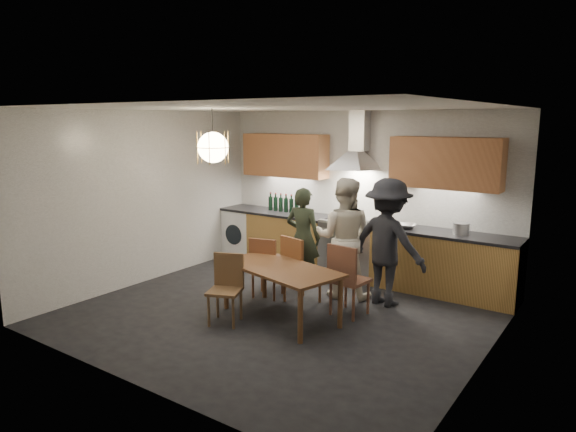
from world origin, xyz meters
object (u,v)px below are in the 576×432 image
Objects in this scene: chair_back_left at (265,264)px; wine_bottles at (283,203)px; person_left at (303,237)px; stock_pot at (461,229)px; dining_table at (280,273)px; person_right at (388,242)px; person_mid at (344,238)px; mixing_bowl at (407,226)px; chair_front at (227,283)px.

chair_back_left is 1.92m from wine_bottles.
person_left is 6.79× the size of stock_pot.
dining_table is 2.63m from stock_pot.
person_left is at bearing -158.35° from stock_pot.
person_right is (1.48, 0.75, 0.36)m from chair_back_left.
person_mid reaches higher than person_left.
mixing_bowl is (1.42, 1.53, 0.44)m from chair_back_left.
stock_pot is 0.35× the size of wine_bottles.
dining_table is at bearing -112.33° from mixing_bowl.
stock_pot is (2.19, 1.58, 0.48)m from chair_back_left.
person_mid reaches higher than chair_back_left.
wine_bottles reaches higher than stock_pot.
stock_pot is (1.35, 0.89, 0.14)m from person_mid.
stock_pot is at bearing 3.39° from mixing_bowl.
person_right reaches higher than dining_table.
wine_bottles reaches higher than dining_table.
chair_front is 3.30m from stock_pot.
person_left is (0.01, 1.69, 0.26)m from chair_front.
person_left is at bearing -149.19° from mixing_bowl.
mixing_bowl is 0.77m from stock_pot.
person_mid is at bearing 43.32° from chair_front.
person_mid is 0.99× the size of person_right.
person_right reaches higher than person_left.
chair_back_left is at bearing -62.55° from wine_bottles.
person_mid is 0.63m from person_right.
chair_front is 3.84× the size of stock_pot.
person_left reaches higher than mixing_bowl.
chair_back_left reaches higher than chair_front.
mixing_bowl is (1.30, 0.77, 0.19)m from person_left.
dining_table is 1.34m from person_left.
person_left is 0.88× the size of person_mid.
chair_front is (0.11, -0.93, -0.01)m from chair_back_left.
person_right is 2.74× the size of wine_bottles.
chair_back_left is (-0.60, 0.48, -0.09)m from dining_table.
dining_table is 1.16× the size of person_left.
chair_back_left is at bearing 21.87° from person_mid.
dining_table is 1.02× the size of person_mid.
person_left is at bearing 67.19° from chair_front.
chair_front is 1.82m from person_mid.
stock_pot is at bearing -158.56° from chair_back_left.
dining_table is 2.04× the size of chair_front.
chair_back_left is at bearing 154.83° from dining_table.
stock_pot is (2.07, 0.82, 0.23)m from person_left.
chair_front is (-0.48, -0.45, -0.11)m from dining_table.
mixing_bowl reaches higher than chair_front.
person_mid is at bearing -155.09° from chair_back_left.
person_right is (0.63, 0.05, 0.01)m from person_mid.
person_left reaches higher than dining_table.
chair_front is 2.80m from wine_bottles.
person_right is at bearing -167.53° from chair_back_left.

